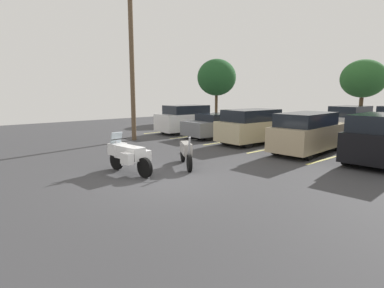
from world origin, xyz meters
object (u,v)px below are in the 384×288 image
(car_grey, at_px, (219,126))
(motorcycle_touring, at_px, (128,154))
(car_far_silver, at_px, (350,121))
(car_tan, at_px, (309,133))
(car_champagne, at_px, (254,126))
(car_black, at_px, (382,139))
(utility_pole, at_px, (132,61))
(motorcycle_second, at_px, (186,152))
(car_white, at_px, (188,119))

(car_grey, bearing_deg, motorcycle_touring, -64.14)
(car_far_silver, bearing_deg, car_tan, -80.30)
(car_champagne, bearing_deg, car_black, -0.27)
(car_grey, xyz_separation_m, utility_pole, (-2.25, -4.67, 3.77))
(motorcycle_second, bearing_deg, car_black, 53.94)
(motorcycle_touring, relative_size, car_tan, 0.48)
(utility_pole, bearing_deg, car_black, 20.93)
(car_white, bearing_deg, car_black, -0.37)
(utility_pole, bearing_deg, car_white, 96.96)
(motorcycle_touring, height_order, car_black, car_black)
(motorcycle_second, bearing_deg, car_tan, 75.40)
(car_champagne, bearing_deg, motorcycle_touring, -81.67)
(car_white, relative_size, car_black, 1.01)
(car_white, xyz_separation_m, car_champagne, (5.74, -0.05, -0.01))
(motorcycle_touring, bearing_deg, car_black, 58.79)
(car_champagne, distance_m, car_far_silver, 7.21)
(utility_pole, bearing_deg, car_far_silver, 57.26)
(motorcycle_second, relative_size, car_white, 0.46)
(motorcycle_touring, distance_m, car_far_silver, 15.28)
(motorcycle_touring, bearing_deg, car_grey, 115.86)
(motorcycle_touring, distance_m, car_champagne, 8.44)
(car_white, distance_m, car_black, 12.00)
(car_black, xyz_separation_m, car_far_silver, (-4.18, 6.94, -0.05))
(car_white, distance_m, car_tan, 9.05)
(car_grey, distance_m, car_champagne, 2.97)
(car_champagne, xyz_separation_m, car_black, (6.26, -0.03, 0.04))
(motorcycle_touring, relative_size, utility_pole, 0.26)
(car_champagne, distance_m, utility_pole, 7.69)
(car_grey, distance_m, car_tan, 6.28)
(motorcycle_touring, xyz_separation_m, car_far_silver, (0.86, 15.25, 0.26))
(car_white, bearing_deg, car_grey, 4.35)
(car_grey, xyz_separation_m, car_far_silver, (5.03, 6.65, 0.21))
(motorcycle_touring, relative_size, car_grey, 0.48)
(car_champagne, height_order, car_black, car_black)
(car_tan, bearing_deg, car_far_silver, 99.70)
(car_grey, bearing_deg, car_far_silver, 52.88)
(car_tan, xyz_separation_m, car_black, (2.95, 0.23, 0.04))
(car_white, bearing_deg, utility_pole, -83.04)
(car_grey, xyz_separation_m, car_black, (9.21, -0.29, 0.26))
(car_grey, distance_m, car_black, 9.22)
(car_tan, bearing_deg, utility_pole, -153.98)
(car_tan, bearing_deg, motorcycle_touring, -104.46)
(motorcycle_second, height_order, utility_pole, utility_pole)
(car_grey, height_order, utility_pole, utility_pole)
(motorcycle_second, height_order, car_tan, car_tan)
(car_white, bearing_deg, motorcycle_touring, -50.33)
(car_tan, relative_size, car_far_silver, 1.10)
(car_white, bearing_deg, car_champagne, -0.48)
(car_champagne, distance_m, car_tan, 3.32)
(motorcycle_second, height_order, car_white, car_white)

